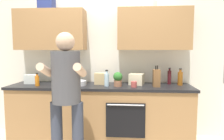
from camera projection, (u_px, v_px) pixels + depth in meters
name	position (u px, v px, depth m)	size (l,w,h in m)	color
ground_plane	(100.00, 140.00, 3.32)	(12.00, 12.00, 0.00)	#B2A893
back_wall_unit	(102.00, 47.00, 3.45)	(4.00, 0.38, 2.50)	silver
counter	(100.00, 113.00, 3.28)	(2.84, 0.67, 0.90)	#A37547
person_standing	(66.00, 90.00, 2.45)	(0.49, 0.45, 1.66)	#383D4C
bottle_syrup	(180.00, 78.00, 3.22)	(0.08, 0.08, 0.27)	#8C4C14
bottle_water	(107.00, 79.00, 3.14)	(0.07, 0.07, 0.25)	silver
bottle_soda	(62.00, 74.00, 3.46)	(0.06, 0.06, 0.34)	#198C33
bottle_wine	(169.00, 77.00, 3.31)	(0.06, 0.06, 0.27)	#471419
bottle_juice	(37.00, 81.00, 3.15)	(0.06, 0.06, 0.20)	orange
cup_ceramic	(134.00, 84.00, 3.07)	(0.09, 0.09, 0.08)	#BF4C47
mixing_bowl	(78.00, 83.00, 3.23)	(0.26, 0.26, 0.07)	silver
knife_block	(156.00, 78.00, 3.10)	(0.10, 0.14, 0.32)	brown
potted_herb	(118.00, 79.00, 3.13)	(0.14, 0.14, 0.22)	#9E6647
grocery_bag_rice	(137.00, 79.00, 3.28)	(0.21, 0.21, 0.17)	beige
grocery_bag_produce	(32.00, 79.00, 3.38)	(0.21, 0.14, 0.15)	silver
grocery_bag_bread	(101.00, 78.00, 3.33)	(0.19, 0.18, 0.18)	tan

